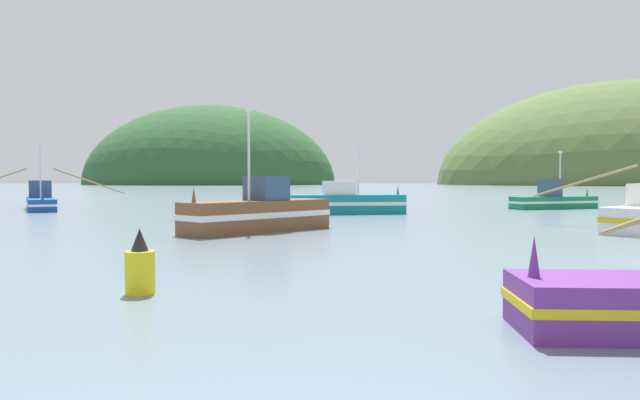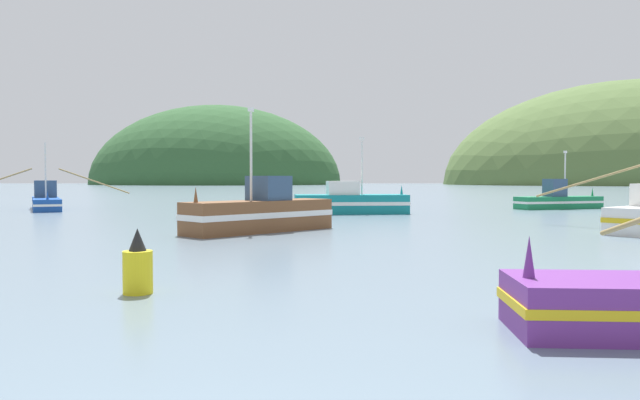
{
  "view_description": "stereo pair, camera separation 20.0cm",
  "coord_description": "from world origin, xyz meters",
  "px_view_note": "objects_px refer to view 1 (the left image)",
  "views": [
    {
      "loc": [
        1.68,
        -3.07,
        2.54
      ],
      "look_at": [
        2.02,
        28.65,
        1.4
      ],
      "focal_mm": 33.97,
      "sensor_mm": 36.0,
      "label": 1
    },
    {
      "loc": [
        1.88,
        -3.07,
        2.54
      ],
      "look_at": [
        2.02,
        28.65,
        1.4
      ],
      "focal_mm": 33.97,
      "sensor_mm": 36.0,
      "label": 2
    }
  ],
  "objects_px": {
    "fishing_boat_teal": "(347,202)",
    "fishing_boat_green": "(553,200)",
    "fishing_boat_brown": "(259,213)",
    "fishing_boat_blue": "(41,201)",
    "channel_buoy": "(140,267)"
  },
  "relations": [
    {
      "from": "fishing_boat_blue",
      "to": "fishing_boat_brown",
      "type": "bearing_deg",
      "value": 17.73
    },
    {
      "from": "fishing_boat_brown",
      "to": "fishing_boat_blue",
      "type": "bearing_deg",
      "value": -92.01
    },
    {
      "from": "fishing_boat_brown",
      "to": "fishing_boat_green",
      "type": "height_order",
      "value": "fishing_boat_brown"
    },
    {
      "from": "channel_buoy",
      "to": "fishing_boat_blue",
      "type": "bearing_deg",
      "value": 117.0
    },
    {
      "from": "fishing_boat_brown",
      "to": "channel_buoy",
      "type": "distance_m",
      "value": 15.54
    },
    {
      "from": "fishing_boat_teal",
      "to": "fishing_boat_green",
      "type": "distance_m",
      "value": 18.93
    },
    {
      "from": "fishing_boat_blue",
      "to": "fishing_boat_green",
      "type": "relative_size",
      "value": 1.5
    },
    {
      "from": "fishing_boat_teal",
      "to": "fishing_boat_green",
      "type": "bearing_deg",
      "value": 15.41
    },
    {
      "from": "fishing_boat_brown",
      "to": "fishing_boat_green",
      "type": "xyz_separation_m",
      "value": [
        22.62,
        21.46,
        -0.19
      ]
    },
    {
      "from": "fishing_boat_teal",
      "to": "channel_buoy",
      "type": "distance_m",
      "value": 30.7
    },
    {
      "from": "fishing_boat_teal",
      "to": "fishing_boat_blue",
      "type": "bearing_deg",
      "value": 160.43
    },
    {
      "from": "fishing_boat_teal",
      "to": "fishing_boat_brown",
      "type": "bearing_deg",
      "value": -114.76
    },
    {
      "from": "fishing_boat_blue",
      "to": "fishing_boat_green",
      "type": "distance_m",
      "value": 42.19
    },
    {
      "from": "fishing_boat_blue",
      "to": "fishing_boat_brown",
      "type": "height_order",
      "value": "fishing_boat_brown"
    },
    {
      "from": "fishing_boat_teal",
      "to": "fishing_boat_brown",
      "type": "height_order",
      "value": "fishing_boat_brown"
    }
  ]
}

